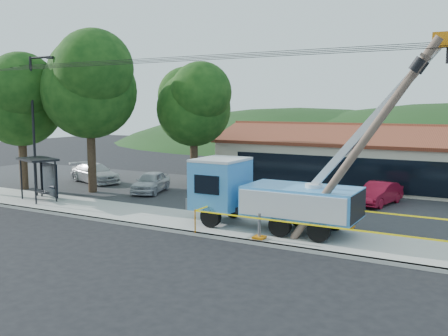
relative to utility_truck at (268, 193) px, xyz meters
name	(u,v)px	position (x,y,z in m)	size (l,w,h in m)	color
ground	(168,246)	(-2.67, -4.41, -1.86)	(120.00, 120.00, 0.00)	black
curb	(195,234)	(-2.67, -2.31, -1.79)	(60.00, 0.25, 0.15)	#ADABA2
sidewalk	(215,225)	(-2.67, -0.41, -1.79)	(60.00, 4.00, 0.15)	#ADABA2
parking_lot	(279,199)	(-2.67, 7.59, -1.81)	(60.00, 12.00, 0.10)	#28282B
strip_mall	(373,162)	(1.33, 15.57, 0.02)	(22.50, 8.53, 4.67)	#BEAF96
streetlight	(35,116)	(-16.45, 0.59, 3.44)	(2.13, 0.22, 9.00)	black
tree_west_near	(89,82)	(-14.67, 3.59, 5.66)	(7.56, 6.72, 10.80)	#332316
tree_west_far	(20,97)	(-19.67, 2.09, 4.68)	(6.84, 6.08, 9.48)	#332316
tree_lot	(194,102)	(-9.67, 8.59, 4.35)	(6.30, 5.60, 8.94)	#332316
hill_west	(298,144)	(-17.67, 50.59, -1.86)	(78.40, 56.00, 28.00)	black
utility_truck	(268,193)	(0.00, 0.00, 0.00)	(11.45, 4.31, 8.56)	black
leaning_pole	(367,136)	(4.78, -1.09, 2.87)	(5.83, 1.86, 8.48)	brown
bus_shelter	(41,169)	(-15.18, -0.26, 0.20)	(3.09, 2.46, 2.60)	black
caution_tape	(325,221)	(2.96, -0.59, -0.91)	(11.11, 3.74, 1.08)	orange
car_silver	(151,194)	(-11.08, 5.38, -1.86)	(1.69, 4.19, 1.43)	#B4B7BC
car_red	(378,206)	(3.29, 8.65, -1.86)	(1.42, 4.07, 1.34)	maroon
car_white	(95,184)	(-17.53, 6.81, -1.86)	(2.03, 5.00, 1.45)	silver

